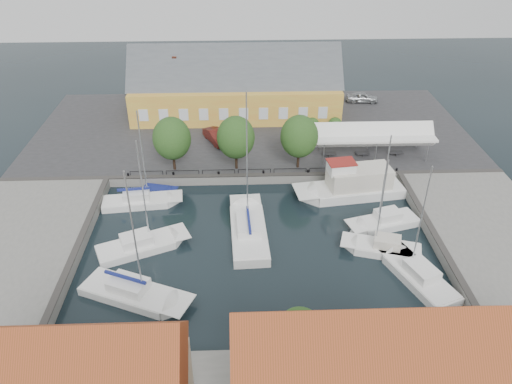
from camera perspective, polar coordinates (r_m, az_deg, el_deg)
ground at (r=47.37m, az=0.27°, el=-5.38°), size 140.00×140.00×0.00m
north_quay at (r=66.92m, az=-0.54°, el=6.97°), size 56.00×26.00×1.00m
west_quay at (r=49.83m, az=-25.98°, el=-6.33°), size 12.00×24.00×1.00m
east_quay at (r=51.22m, az=25.90°, el=-5.20°), size 12.00×24.00×1.00m
quay_edge_fittings at (r=50.65m, az=0.08°, el=-1.17°), size 56.00×24.72×0.40m
warehouse at (r=70.35m, az=-2.84°, el=11.68°), size 28.56×14.00×9.55m
tent_canopy at (r=59.92m, az=13.28°, el=6.34°), size 14.00×4.00×2.83m
quay_trees at (r=55.08m, az=-2.32°, el=6.25°), size 18.20×4.20×6.30m
car_silver at (r=76.36m, az=12.03°, el=10.56°), size 4.80×2.29×1.58m
car_red at (r=62.73m, az=-4.62°, el=6.37°), size 3.57×4.92×1.54m
center_sailboat at (r=47.75m, az=-0.87°, el=-4.50°), size 3.66×10.97×14.55m
trawler at (r=54.32m, az=11.04°, el=0.61°), size 12.19×5.09×5.00m
east_boat_a at (r=50.54m, az=14.42°, el=-3.50°), size 7.60×4.33×10.49m
east_boat_b at (r=47.12m, az=14.28°, el=-6.39°), size 7.52×4.35×10.04m
east_boat_c at (r=45.00m, az=17.92°, el=-9.18°), size 5.68×8.99×11.10m
west_boat_a at (r=53.44m, az=-13.05°, el=-1.16°), size 8.51×3.19×11.06m
west_boat_c at (r=47.21m, az=-12.98°, el=-6.10°), size 8.76×5.83×11.44m
west_boat_d at (r=42.42m, az=-13.78°, el=-11.33°), size 9.78×6.39×12.60m
launch_sw at (r=39.63m, az=-16.75°, el=-16.10°), size 5.26×2.64×0.98m
launch_nw at (r=55.27m, az=-10.99°, el=0.08°), size 4.05×2.43×0.88m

